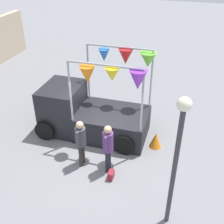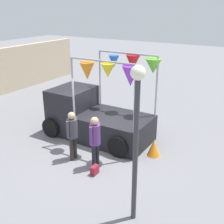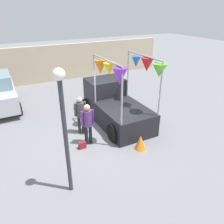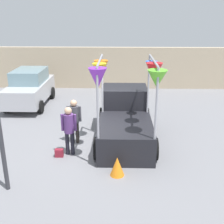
# 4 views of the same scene
# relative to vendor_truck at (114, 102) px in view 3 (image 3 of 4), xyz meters

# --- Properties ---
(ground_plane) EXTENTS (60.00, 60.00, 0.00)m
(ground_plane) POSITION_rel_vendor_truck_xyz_m (-1.06, -0.78, -0.92)
(ground_plane) COLOR slate
(vendor_truck) EXTENTS (2.54, 4.19, 3.25)m
(vendor_truck) POSITION_rel_vendor_truck_xyz_m (0.00, 0.00, 0.00)
(vendor_truck) COLOR black
(vendor_truck) RESTS_ON ground
(person_customer) EXTENTS (0.53, 0.34, 1.73)m
(person_customer) POSITION_rel_vendor_truck_xyz_m (-1.92, -1.38, 0.13)
(person_customer) COLOR black
(person_customer) RESTS_ON ground
(person_vendor) EXTENTS (0.53, 0.34, 1.70)m
(person_vendor) POSITION_rel_vendor_truck_xyz_m (-1.88, -0.46, 0.11)
(person_vendor) COLOR #2D2823
(person_vendor) RESTS_ON ground
(handbag) EXTENTS (0.28, 0.16, 0.28)m
(handbag) POSITION_rel_vendor_truck_xyz_m (-2.27, -1.58, -0.78)
(handbag) COLOR maroon
(handbag) RESTS_ON ground
(street_lamp) EXTENTS (0.32, 0.32, 3.77)m
(street_lamp) POSITION_rel_vendor_truck_xyz_m (-3.34, -3.46, 1.56)
(street_lamp) COLOR #333338
(street_lamp) RESTS_ON ground
(brick_boundary_wall) EXTENTS (18.00, 0.36, 2.60)m
(brick_boundary_wall) POSITION_rel_vendor_truck_xyz_m (-1.06, 7.70, 0.38)
(brick_boundary_wall) COLOR tan
(brick_boundary_wall) RESTS_ON ground
(folded_kite_bundle_tangerine) EXTENTS (0.47, 0.47, 0.60)m
(folded_kite_bundle_tangerine) POSITION_rel_vendor_truck_xyz_m (-0.27, -2.68, -0.62)
(folded_kite_bundle_tangerine) COLOR orange
(folded_kite_bundle_tangerine) RESTS_ON ground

